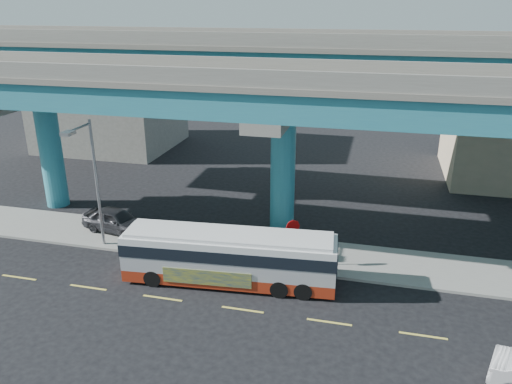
% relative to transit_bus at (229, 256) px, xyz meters
% --- Properties ---
extents(ground, '(120.00, 120.00, 0.00)m').
position_rel_transit_bus_xyz_m(ground, '(1.29, -1.94, -1.50)').
color(ground, black).
rests_on(ground, ground).
extents(sidewalk, '(70.00, 4.00, 0.15)m').
position_rel_transit_bus_xyz_m(sidewalk, '(1.29, 3.56, -1.42)').
color(sidewalk, gray).
rests_on(sidewalk, ground).
extents(lane_markings, '(58.00, 0.12, 0.01)m').
position_rel_transit_bus_xyz_m(lane_markings, '(1.29, -2.24, -1.49)').
color(lane_markings, '#D8C64C').
rests_on(lane_markings, ground).
extents(viaduct, '(52.00, 12.40, 11.70)m').
position_rel_transit_bus_xyz_m(viaduct, '(1.29, 7.17, 7.64)').
color(viaduct, '#236D85').
rests_on(viaduct, ground).
extents(building_concrete, '(12.00, 10.00, 9.00)m').
position_rel_transit_bus_xyz_m(building_concrete, '(-18.71, 22.06, 3.00)').
color(building_concrete, gray).
rests_on(building_concrete, ground).
extents(transit_bus, '(10.82, 3.19, 2.74)m').
position_rel_transit_bus_xyz_m(transit_bus, '(0.00, 0.00, 0.00)').
color(transit_bus, maroon).
rests_on(transit_bus, ground).
extents(parked_car, '(3.16, 4.87, 1.46)m').
position_rel_transit_bus_xyz_m(parked_car, '(-8.39, 3.81, -0.62)').
color(parked_car, '#2B2B30').
rests_on(parked_car, sidewalk).
extents(street_lamp, '(0.50, 2.41, 7.33)m').
position_rel_transit_bus_xyz_m(street_lamp, '(-8.28, 1.51, 3.44)').
color(street_lamp, gray).
rests_on(street_lamp, sidewalk).
extents(stop_sign, '(0.67, 0.47, 2.63)m').
position_rel_transit_bus_xyz_m(stop_sign, '(2.79, 2.24, 0.55)').
color(stop_sign, gray).
rests_on(stop_sign, sidewalk).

